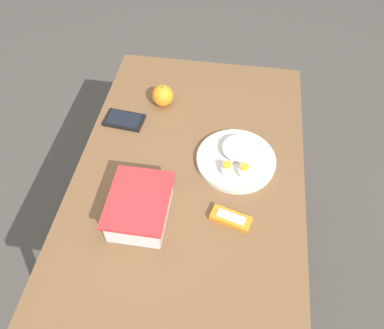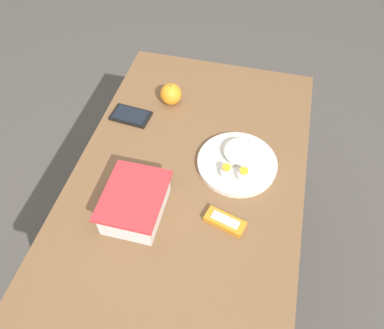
% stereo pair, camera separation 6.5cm
% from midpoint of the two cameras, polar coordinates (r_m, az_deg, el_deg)
% --- Properties ---
extents(ground_plane, '(10.00, 10.00, 0.00)m').
position_cam_midpoint_polar(ground_plane, '(1.78, 0.34, -17.00)').
color(ground_plane, '#4C4742').
extents(table, '(1.22, 0.70, 0.74)m').
position_cam_midpoint_polar(table, '(1.20, 0.49, -5.84)').
color(table, brown).
rests_on(table, ground_plane).
extents(food_container, '(0.20, 0.16, 0.09)m').
position_cam_midpoint_polar(food_container, '(1.05, -6.86, -6.06)').
color(food_container, white).
rests_on(food_container, table).
extents(orange_fruit, '(0.08, 0.08, 0.08)m').
position_cam_midpoint_polar(orange_fruit, '(1.34, -1.84, 10.65)').
color(orange_fruit, orange).
rests_on(orange_fruit, table).
extents(rice_plate, '(0.25, 0.25, 0.05)m').
position_cam_midpoint_polar(rice_plate, '(1.17, 8.52, 0.48)').
color(rice_plate, silver).
rests_on(rice_plate, table).
extents(candy_bar, '(0.08, 0.12, 0.02)m').
position_cam_midpoint_polar(candy_bar, '(1.06, 6.84, -8.69)').
color(candy_bar, orange).
rests_on(candy_bar, table).
extents(cell_phone, '(0.09, 0.14, 0.01)m').
position_cam_midpoint_polar(cell_phone, '(1.32, -7.91, 7.34)').
color(cell_phone, black).
rests_on(cell_phone, table).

